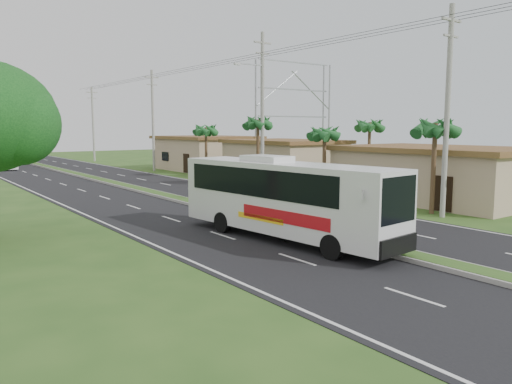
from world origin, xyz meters
TOP-DOWN VIEW (x-y plane):
  - ground at (0.00, 0.00)m, footprint 180.00×180.00m
  - road_asphalt at (0.00, 20.00)m, footprint 14.00×160.00m
  - median_strip at (0.00, 20.00)m, footprint 1.20×160.00m
  - lane_edge_left at (-6.70, 20.00)m, footprint 0.12×160.00m
  - lane_edge_right at (6.70, 20.00)m, footprint 0.12×160.00m
  - shop_near at (14.00, 6.00)m, footprint 8.60×12.60m
  - shop_mid at (14.00, 22.00)m, footprint 7.60×10.60m
  - shop_far at (14.00, 36.00)m, footprint 8.60×11.60m
  - palm_verge_a at (9.00, 3.00)m, footprint 2.40×2.40m
  - palm_verge_b at (9.40, 12.00)m, footprint 2.40×2.40m
  - palm_verge_c at (8.80, 19.00)m, footprint 2.40×2.40m
  - palm_verge_d at (9.30, 28.00)m, footprint 2.40×2.40m
  - palm_behind_shop at (17.50, 15.00)m, footprint 2.40×2.40m
  - utility_pole_a at (8.50, 2.00)m, footprint 1.60×0.28m
  - utility_pole_b at (8.47, 18.00)m, footprint 3.20×0.28m
  - utility_pole_c at (8.50, 38.00)m, footprint 1.60×0.28m
  - utility_pole_d at (8.50, 58.00)m, footprint 1.60×0.28m
  - billboard_lattice at (22.00, 30.00)m, footprint 10.18×1.18m
  - coach_bus_main at (-1.80, 2.83)m, footprint 3.33×11.14m
  - motorcyclist at (-1.52, 2.26)m, footprint 1.75×0.53m

SIDE VIEW (x-z plane):
  - ground at x=0.00m, z-range 0.00..0.00m
  - lane_edge_left at x=-6.70m, z-range 0.00..0.00m
  - lane_edge_right at x=6.70m, z-range 0.00..0.00m
  - road_asphalt at x=0.00m, z-range 0.00..0.02m
  - median_strip at x=0.00m, z-range 0.01..0.20m
  - motorcyclist at x=-1.52m, z-range -0.32..2.01m
  - shop_near at x=14.00m, z-range 0.02..3.54m
  - shop_mid at x=14.00m, z-range 0.02..3.69m
  - shop_far at x=14.00m, z-range 0.02..3.84m
  - coach_bus_main at x=-1.80m, z-range 0.18..3.72m
  - palm_verge_b at x=9.40m, z-range 1.83..6.88m
  - palm_verge_d at x=9.30m, z-range 1.92..7.17m
  - palm_verge_a at x=9.00m, z-range 2.02..7.47m
  - palm_behind_shop at x=17.50m, z-range 2.11..7.76m
  - palm_verge_c at x=8.80m, z-range 2.20..8.05m
  - utility_pole_d at x=8.50m, z-range 0.17..10.67m
  - utility_pole_a at x=8.50m, z-range 0.17..11.17m
  - utility_pole_c at x=8.50m, z-range 0.17..11.17m
  - utility_pole_b at x=8.47m, z-range 0.26..12.26m
  - billboard_lattice at x=22.00m, z-range 0.79..12.86m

